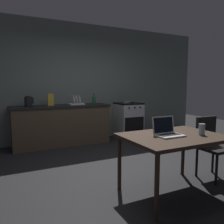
{
  "coord_description": "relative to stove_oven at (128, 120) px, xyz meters",
  "views": [
    {
      "loc": [
        -1.75,
        -3.02,
        1.34
      ],
      "look_at": [
        0.07,
        0.65,
        0.86
      ],
      "focal_mm": 36.35,
      "sensor_mm": 36.0,
      "label": 1
    }
  ],
  "objects": [
    {
      "name": "bottle",
      "position": [
        -0.97,
        -0.05,
        0.57
      ],
      "size": [
        0.07,
        0.07,
        0.25
      ],
      "color": "#19592D",
      "rests_on": "kitchen_counter"
    },
    {
      "name": "cereal_box",
      "position": [
        -1.96,
        0.02,
        0.58
      ],
      "size": [
        0.13,
        0.05,
        0.26
      ],
      "color": "gold",
      "rests_on": "kitchen_counter"
    },
    {
      "name": "chair",
      "position": [
        -0.24,
        -2.78,
        0.06
      ],
      "size": [
        0.4,
        0.4,
        0.88
      ],
      "rotation": [
        0.0,
        0.0,
        -0.01
      ],
      "color": "black",
      "rests_on": "ground_plane"
    },
    {
      "name": "stove_oven",
      "position": [
        0.0,
        0.0,
        0.0
      ],
      "size": [
        0.6,
        0.62,
        0.9
      ],
      "color": "#B7BABF",
      "rests_on": "ground_plane"
    },
    {
      "name": "ground_plane",
      "position": [
        -1.22,
        -2.0,
        -0.45
      ],
      "size": [
        12.0,
        12.0,
        0.0
      ],
      "primitive_type": "plane",
      "color": "black"
    },
    {
      "name": "laptop",
      "position": [
        -1.17,
        -2.91,
        0.33
      ],
      "size": [
        0.32,
        0.25,
        0.23
      ],
      "rotation": [
        0.0,
        0.0,
        0.2
      ],
      "color": "silver",
      "rests_on": "dining_table"
    },
    {
      "name": "dish_rack",
      "position": [
        -1.39,
        0.0,
        0.5
      ],
      "size": [
        0.34,
        0.26,
        0.21
      ],
      "color": "silver",
      "rests_on": "kitchen_counter"
    },
    {
      "name": "electric_kettle",
      "position": [
        -2.43,
        0.0,
        0.55
      ],
      "size": [
        0.19,
        0.17,
        0.22
      ],
      "color": "black",
      "rests_on": "kitchen_counter"
    },
    {
      "name": "frying_pan",
      "position": [
        -0.03,
        -0.03,
        0.47
      ],
      "size": [
        0.25,
        0.42,
        0.05
      ],
      "color": "gray",
      "rests_on": "stove_oven"
    },
    {
      "name": "kitchen_counter",
      "position": [
        -1.74,
        0.0,
        0.0
      ],
      "size": [
        2.16,
        0.64,
        0.9
      ],
      "color": "#4C3D2D",
      "rests_on": "ground_plane"
    },
    {
      "name": "back_wall",
      "position": [
        -0.92,
        0.35,
        0.96
      ],
      "size": [
        6.4,
        0.1,
        2.81
      ],
      "primitive_type": "cube",
      "color": "slate",
      "rests_on": "ground_plane"
    },
    {
      "name": "drinking_glass",
      "position": [
        -0.77,
        -3.07,
        0.36
      ],
      "size": [
        0.08,
        0.08,
        0.14
      ],
      "color": "#99B7C6",
      "rests_on": "dining_table"
    },
    {
      "name": "dining_table",
      "position": [
        -1.09,
        -2.93,
        0.22
      ],
      "size": [
        1.2,
        0.89,
        0.73
      ],
      "color": "#332319",
      "rests_on": "ground_plane"
    }
  ]
}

